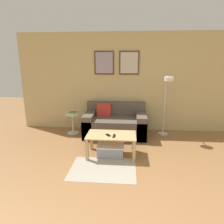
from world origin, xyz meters
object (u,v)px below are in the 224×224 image
Objects in this scene: side_table at (73,122)px; cell_phone at (108,135)px; remote_control at (114,136)px; couch at (115,124)px; floor_lamp at (167,95)px; coffee_table at (111,138)px; book_stack at (73,113)px; storage_bin at (111,150)px.

cell_phone is at bearing -49.41° from side_table.
remote_control is at bearing -52.61° from cell_phone.
floor_lamp reaches higher than couch.
coffee_table is 0.65× the size of floor_lamp.
floor_lamp is 1.83m from cell_phone.
coffee_table is 6.87× the size of cell_phone.
book_stack is (0.01, 0.02, 0.23)m from side_table.
storage_bin is (-0.02, -0.01, -0.24)m from coffee_table.
side_table is (-1.11, 1.18, -0.05)m from coffee_table.
storage_bin is 0.35m from remote_control.
coffee_table is (0.01, -1.16, 0.07)m from couch.
coffee_table is 0.11m from cell_phone.
book_stack is at bearing 99.04° from cell_phone.
storage_bin is 1.92m from floor_lamp.
floor_lamp is 1.78m from remote_control.
side_table is (-2.33, 0.08, -0.76)m from floor_lamp.
couch is 1.19m from storage_bin.
couch is at bearing 90.31° from coffee_table.
side_table is 3.42× the size of remote_control.
side_table is 0.23m from book_stack.
floor_lamp reaches higher than storage_bin.
floor_lamp is (1.24, 1.11, 0.95)m from storage_bin.
book_stack is (-2.33, 0.10, -0.53)m from floor_lamp.
storage_bin is 0.36× the size of floor_lamp.
remote_control reaches higher than storage_bin.
book_stack is (-1.10, 0.04, 0.25)m from couch.
cell_phone is at bearing -142.38° from coffee_table.
storage_bin is at bearing -47.46° from side_table.
couch is 1.03× the size of floor_lamp.
floor_lamp reaches higher than remote_control.
book_stack is at bearing 132.67° from coffee_table.
book_stack reaches higher than storage_bin.
storage_bin is at bearing -90.43° from couch.
floor_lamp is 2.90× the size of side_table.
remote_control is at bearing -46.98° from storage_bin.
couch reaches higher than cell_phone.
book_stack is 1.74m from remote_control.
storage_bin is 3.52× the size of remote_control.
coffee_table is 1.79m from floor_lamp.
side_table reaches higher than storage_bin.
couch is 10.17× the size of remote_control.
couch is at bearing 96.42° from remote_control.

